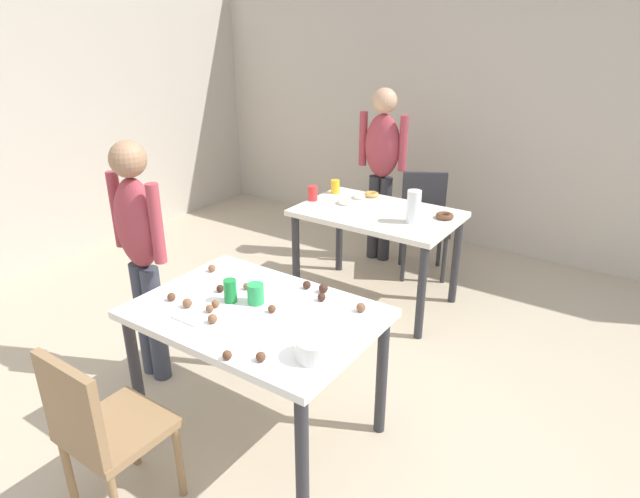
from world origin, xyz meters
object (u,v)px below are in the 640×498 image
mixing_bowl (314,349)px  soda_can (230,291)px  chair_far_table (424,217)px  person_adult_far (382,160)px  person_girl_near (140,244)px  chair_near_table (100,427)px  dining_table_far (377,224)px  dining_table_near (256,327)px  pitcher_far (414,207)px

mixing_bowl → soda_can: 0.66m
chair_far_table → person_adult_far: bearing=177.6°
person_girl_near → chair_near_table: bearing=-50.4°
dining_table_far → person_girl_near: (-0.67, -1.64, 0.24)m
person_adult_far → soda_can: bearing=-80.2°
person_girl_near → mixing_bowl: person_girl_near is taller
chair_far_table → person_adult_far: size_ratio=0.56×
person_girl_near → person_adult_far: 2.40m
person_girl_near → mixing_bowl: bearing=-8.4°
chair_near_table → person_girl_near: bearing=129.6°
dining_table_far → person_adult_far: 0.88m
dining_table_far → chair_far_table: 0.75m
dining_table_far → chair_near_table: 2.46m
chair_far_table → chair_near_table: bearing=-91.0°
person_girl_near → person_adult_far: person_adult_far is taller
dining_table_near → dining_table_far: 1.68m
person_girl_near → mixing_bowl: (1.36, -0.20, -0.10)m
pitcher_far → dining_table_near: bearing=-94.0°
person_adult_far → pitcher_far: (0.69, -0.82, -0.07)m
pitcher_far → person_adult_far: bearing=130.1°
soda_can → chair_far_table: bearing=89.5°
soda_can → dining_table_near: bearing=-0.2°
chair_near_table → chair_far_table: same height
dining_table_near → person_adult_far: (-0.58, 2.41, 0.28)m
chair_near_table → person_girl_near: size_ratio=0.58×
chair_far_table → mixing_bowl: size_ratio=5.26×
dining_table_far → chair_far_table: bearing=84.5°
person_girl_near → pitcher_far: bearing=57.6°
mixing_bowl → soda_can: size_ratio=1.36×
person_girl_near → soda_can: (0.72, -0.03, -0.08)m
dining_table_far → chair_far_table: chair_far_table is taller
chair_near_table → pitcher_far: (0.31, 2.38, 0.37)m
dining_table_far → chair_near_table: size_ratio=1.36×
chair_near_table → pitcher_far: 2.43m
dining_table_near → soda_can: (-0.16, 0.00, 0.16)m
dining_table_far → soda_can: 1.67m
dining_table_near → dining_table_far: same height
chair_near_table → person_girl_near: 1.14m
chair_near_table → chair_far_table: (0.06, 3.19, 0.00)m
mixing_bowl → pitcher_far: 1.80m
dining_table_near → pitcher_far: pitcher_far is taller
chair_near_table → soda_can: 0.86m
chair_near_table → person_adult_far: bearing=96.8°
person_adult_far → pitcher_far: 1.08m
dining_table_far → person_girl_near: 1.78m
person_girl_near → person_adult_far: (0.30, 2.38, 0.04)m
dining_table_near → mixing_bowl: size_ratio=7.24×
dining_table_far → person_adult_far: (-0.37, 0.75, 0.29)m
dining_table_far → chair_far_table: (0.07, 0.73, -0.15)m
chair_far_table → soda_can: (-0.02, -2.39, 0.31)m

